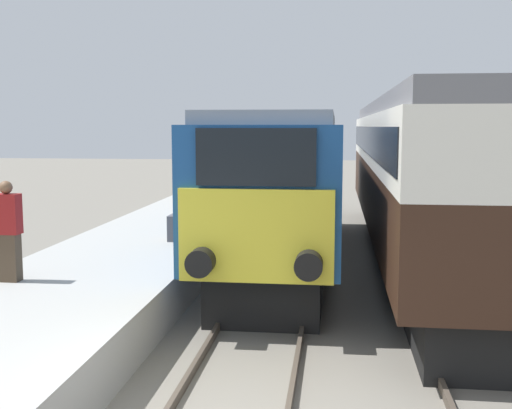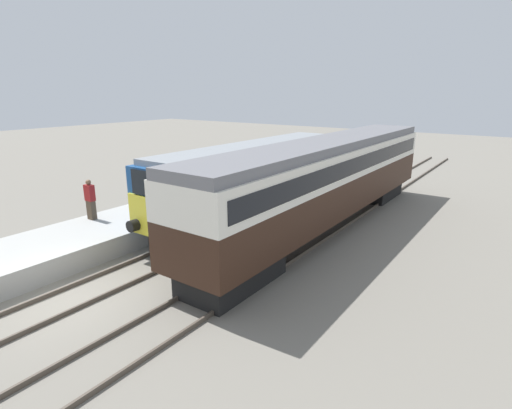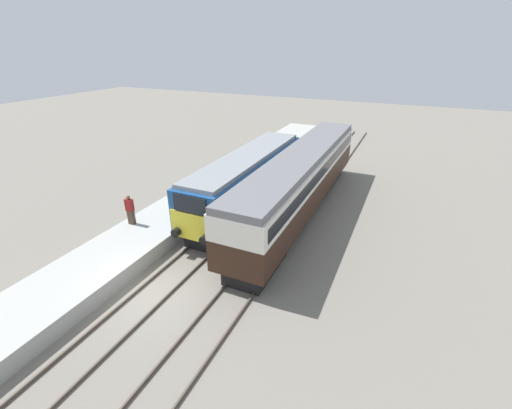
% 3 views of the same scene
% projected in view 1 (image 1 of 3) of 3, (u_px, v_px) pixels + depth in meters
% --- Properties ---
extents(platform_left, '(3.50, 50.00, 0.82)m').
position_uv_depth(platform_left, '(142.00, 256.00, 15.22)').
color(platform_left, '#A8A8A3').
rests_on(platform_left, ground_plane).
extents(rails_near_track, '(1.51, 60.00, 0.14)m').
position_uv_depth(rails_near_track, '(266.00, 311.00, 11.90)').
color(rails_near_track, '#4C4238').
rests_on(rails_near_track, ground_plane).
extents(rails_far_track, '(1.50, 60.00, 0.14)m').
position_uv_depth(rails_far_track, '(455.00, 318.00, 11.48)').
color(rails_far_track, '#4C4238').
rests_on(rails_far_track, ground_plane).
extents(locomotive, '(2.70, 13.25, 3.74)m').
position_uv_depth(locomotive, '(287.00, 181.00, 16.42)').
color(locomotive, black).
rests_on(locomotive, ground_plane).
extents(passenger_carriage, '(2.75, 18.24, 4.11)m').
position_uv_depth(passenger_carriage, '(419.00, 164.00, 16.77)').
color(passenger_carriage, black).
rests_on(passenger_carriage, ground_plane).
extents(person_on_platform, '(0.44, 0.26, 1.74)m').
position_uv_depth(person_on_platform, '(8.00, 232.00, 10.99)').
color(person_on_platform, '#473828').
rests_on(person_on_platform, platform_left).
extents(luggage_crate, '(0.70, 0.56, 0.60)m').
position_uv_depth(luggage_crate, '(184.00, 228.00, 15.02)').
color(luggage_crate, '#4C4C51').
rests_on(luggage_crate, platform_left).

